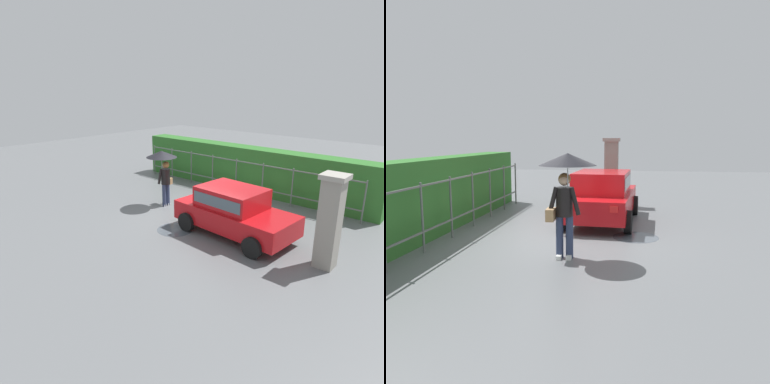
# 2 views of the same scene
# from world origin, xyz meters

# --- Properties ---
(ground_plane) EXTENTS (40.00, 40.00, 0.00)m
(ground_plane) POSITION_xyz_m (0.00, 0.00, 0.00)
(ground_plane) COLOR slate
(car) EXTENTS (3.83, 2.06, 1.48)m
(car) POSITION_xyz_m (1.76, -0.71, 0.80)
(car) COLOR #B71116
(car) RESTS_ON ground
(pedestrian) EXTENTS (1.13, 1.13, 2.12)m
(pedestrian) POSITION_xyz_m (-1.72, -0.28, 1.66)
(pedestrian) COLOR #2D3856
(pedestrian) RESTS_ON ground
(gate_pillar) EXTENTS (0.60, 0.60, 2.42)m
(gate_pillar) POSITION_xyz_m (4.63, -0.77, 1.24)
(gate_pillar) COLOR gray
(gate_pillar) RESTS_ON ground
(fence_section) EXTENTS (10.09, 0.05, 1.50)m
(fence_section) POSITION_xyz_m (-0.52, 2.77, 0.83)
(fence_section) COLOR #59605B
(fence_section) RESTS_ON ground
(hedge_row) EXTENTS (11.04, 0.90, 1.90)m
(hedge_row) POSITION_xyz_m (-0.52, 3.55, 0.95)
(hedge_row) COLOR #2D6B28
(hedge_row) RESTS_ON ground
(puddle_near) EXTENTS (1.13, 1.13, 0.00)m
(puddle_near) POSITION_xyz_m (0.18, -1.66, 0.00)
(puddle_near) COLOR #4C545B
(puddle_near) RESTS_ON ground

